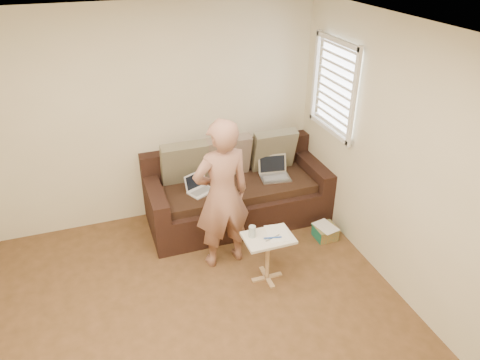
{
  "coord_description": "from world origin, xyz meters",
  "views": [
    {
      "loc": [
        -0.63,
        -2.67,
        3.22
      ],
      "look_at": [
        0.8,
        1.4,
        0.78
      ],
      "focal_mm": 33.2,
      "sensor_mm": 36.0,
      "label": 1
    }
  ],
  "objects": [
    {
      "name": "person",
      "position": [
        0.48,
        1.05,
        0.85
      ],
      "size": [
        0.66,
        0.48,
        1.69
      ],
      "primitive_type": "imported",
      "rotation": [
        0.0,
        0.0,
        3.25
      ],
      "color": "#985C53",
      "rests_on": "ground"
    },
    {
      "name": "striped_box",
      "position": [
        1.75,
        1.04,
        0.08
      ],
      "size": [
        0.26,
        0.26,
        0.16
      ],
      "primitive_type": null,
      "color": "orange",
      "rests_on": "ground"
    },
    {
      "name": "side_table",
      "position": [
        0.83,
        0.62,
        0.27
      ],
      "size": [
        0.49,
        0.35,
        0.54
      ],
      "primitive_type": null,
      "color": "silver",
      "rests_on": "ground"
    },
    {
      "name": "wall_back",
      "position": [
        0.0,
        2.25,
        1.3
      ],
      "size": [
        4.0,
        0.0,
        4.0
      ],
      "primitive_type": "plane",
      "rotation": [
        1.57,
        0.0,
        0.0
      ],
      "color": "beige",
      "rests_on": "ground"
    },
    {
      "name": "laptop_white",
      "position": [
        0.43,
        1.71,
        0.52
      ],
      "size": [
        0.36,
        0.32,
        0.21
      ],
      "primitive_type": null,
      "rotation": [
        0.0,
        0.0,
        0.45
      ],
      "color": "white",
      "rests_on": "sofa"
    },
    {
      "name": "window_blinds",
      "position": [
        1.95,
        1.5,
        1.7
      ],
      "size": [
        0.12,
        0.88,
        1.08
      ],
      "primitive_type": null,
      "color": "white",
      "rests_on": "wall_right"
    },
    {
      "name": "ceiling",
      "position": [
        0.0,
        0.0,
        2.6
      ],
      "size": [
        4.5,
        4.5,
        0.0
      ],
      "primitive_type": "plane",
      "rotation": [
        3.14,
        0.0,
        0.0
      ],
      "color": "white",
      "rests_on": "wall_back"
    },
    {
      "name": "floor",
      "position": [
        0.0,
        0.0,
        0.0
      ],
      "size": [
        4.5,
        4.5,
        0.0
      ],
      "primitive_type": "plane",
      "color": "#4C361C",
      "rests_on": "ground"
    },
    {
      "name": "sofa",
      "position": [
        0.9,
        1.77,
        0.42
      ],
      "size": [
        2.2,
        0.95,
        0.85
      ],
      "primitive_type": null,
      "color": "black",
      "rests_on": "ground"
    },
    {
      "name": "pillow_right",
      "position": [
        1.45,
        1.97,
        0.79
      ],
      "size": [
        0.55,
        0.28,
        0.57
      ],
      "primitive_type": null,
      "rotation": [
        0.26,
        0.0,
        0.0
      ],
      "color": "#675F4C",
      "rests_on": "sofa"
    },
    {
      "name": "drinking_glass",
      "position": [
        0.67,
        0.67,
        0.6
      ],
      "size": [
        0.07,
        0.07,
        0.12
      ],
      "primitive_type": null,
      "color": "silver",
      "rests_on": "side_table"
    },
    {
      "name": "paper_on_table",
      "position": [
        0.93,
        0.64,
        0.54
      ],
      "size": [
        0.25,
        0.33,
        0.0
      ],
      "primitive_type": null,
      "rotation": [
        0.0,
        0.0,
        -0.14
      ],
      "color": "white",
      "rests_on": "side_table"
    },
    {
      "name": "scissors",
      "position": [
        0.85,
        0.57,
        0.55
      ],
      "size": [
        0.2,
        0.13,
        0.02
      ],
      "primitive_type": null,
      "rotation": [
        0.0,
        0.0,
        0.19
      ],
      "color": "silver",
      "rests_on": "side_table"
    },
    {
      "name": "pillow_left",
      "position": [
        0.3,
        1.99,
        0.79
      ],
      "size": [
        0.55,
        0.29,
        0.57
      ],
      "primitive_type": null,
      "rotation": [
        0.28,
        0.0,
        0.0
      ],
      "color": "#675F4C",
      "rests_on": "sofa"
    },
    {
      "name": "wall_right",
      "position": [
        2.0,
        0.0,
        1.3
      ],
      "size": [
        0.0,
        4.5,
        4.5
      ],
      "primitive_type": "plane",
      "rotation": [
        1.57,
        0.0,
        -1.57
      ],
      "color": "beige",
      "rests_on": "ground"
    },
    {
      "name": "laptop_silver",
      "position": [
        1.38,
        1.72,
        0.52
      ],
      "size": [
        0.39,
        0.31,
        0.24
      ],
      "primitive_type": null,
      "rotation": [
        0.0,
        0.0,
        -0.14
      ],
      "color": "#B7BABC",
      "rests_on": "sofa"
    },
    {
      "name": "pillow_mid",
      "position": [
        0.85,
        1.99,
        0.79
      ],
      "size": [
        0.55,
        0.27,
        0.57
      ],
      "primitive_type": null,
      "rotation": [
        0.24,
        0.0,
        0.0
      ],
      "color": "brown",
      "rests_on": "sofa"
    }
  ]
}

